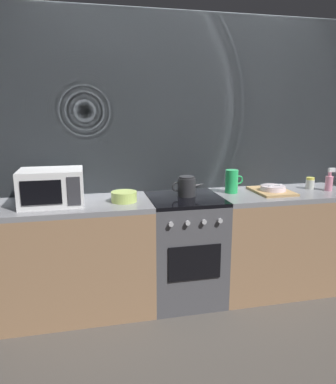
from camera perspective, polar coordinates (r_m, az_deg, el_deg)
ground_plane at (r=3.29m, az=2.53°, el=-16.24°), size 8.00×8.00×0.00m
back_wall at (r=3.21m, az=1.22°, el=5.72°), size 3.60×0.05×2.40m
counter_left at (r=3.00m, az=-14.48°, el=-10.07°), size 1.20×0.60×0.90m
stove_unit at (r=3.09m, az=2.61°, el=-8.95°), size 0.60×0.63×0.90m
counter_right at (r=3.43m, az=17.38°, el=-7.31°), size 1.20×0.60×0.90m
microwave at (r=2.82m, az=-17.98°, el=0.72°), size 0.46×0.35×0.27m
kettle at (r=2.98m, az=3.00°, el=0.89°), size 0.28×0.15×0.17m
mixing_bowl at (r=2.82m, az=-6.99°, el=-0.73°), size 0.20×0.20×0.08m
pitcher at (r=3.14m, az=10.08°, el=1.68°), size 0.16×0.11×0.20m
dish_pile at (r=3.25m, az=16.19°, el=0.34°), size 0.30×0.40×0.07m
spice_jar at (r=3.50m, az=21.61°, el=1.29°), size 0.08×0.08×0.10m
spray_bottle at (r=3.49m, az=24.21°, el=1.48°), size 0.08×0.06×0.20m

